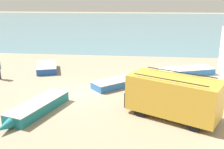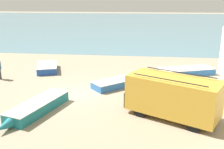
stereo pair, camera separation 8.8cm
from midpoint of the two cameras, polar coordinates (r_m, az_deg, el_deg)
ground_plane at (r=17.52m, az=-7.88°, el=-4.15°), size 200.00×200.00×0.00m
sea_water at (r=68.27m, az=3.07°, el=11.27°), size 120.00×80.00×0.01m
parked_van at (r=14.00m, az=13.20°, el=-4.55°), size 5.11×3.95×2.32m
fishing_rowboat_0 at (r=15.06m, az=-16.03°, el=-6.96°), size 2.43×5.17×0.60m
fishing_rowboat_1 at (r=23.47m, az=-13.84°, el=1.55°), size 2.55×3.96×0.55m
fishing_rowboat_2 at (r=22.39m, az=15.53°, el=0.67°), size 5.59×3.11×0.52m
fishing_rowboat_3 at (r=18.82m, az=1.92°, el=-1.70°), size 4.14×3.82×0.52m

